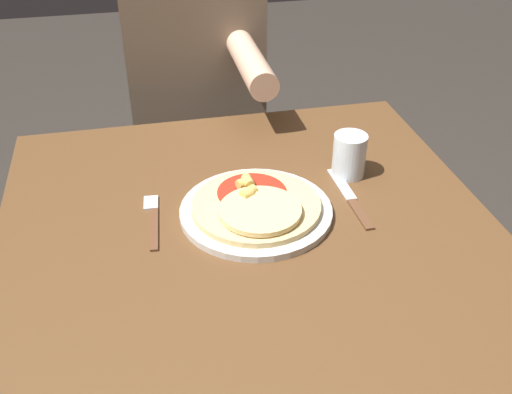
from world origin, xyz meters
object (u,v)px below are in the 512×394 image
(knife, at_px, (351,198))
(drinking_glass, at_px, (349,155))
(plate, at_px, (256,211))
(pizza, at_px, (256,205))
(fork, at_px, (153,218))
(dining_table, at_px, (250,276))
(person_diner, at_px, (197,95))

(knife, relative_size, drinking_glass, 2.38)
(plate, height_order, knife, plate)
(pizza, height_order, fork, pizza)
(dining_table, distance_m, fork, 0.22)
(dining_table, xyz_separation_m, drinking_glass, (0.24, 0.14, 0.17))
(pizza, xyz_separation_m, drinking_glass, (0.22, 0.11, 0.02))
(drinking_glass, bearing_deg, dining_table, -150.27)
(plate, bearing_deg, person_diner, 92.02)
(drinking_glass, bearing_deg, fork, -169.77)
(person_diner, bearing_deg, plate, -87.98)
(knife, bearing_deg, drinking_glass, 74.03)
(dining_table, xyz_separation_m, plate, (0.02, 0.04, 0.13))
(pizza, height_order, drinking_glass, drinking_glass)
(drinking_glass, bearing_deg, plate, -155.30)
(fork, bearing_deg, drinking_glass, 10.23)
(dining_table, relative_size, plate, 3.18)
(knife, xyz_separation_m, drinking_glass, (0.03, 0.09, 0.04))
(knife, relative_size, person_diner, 0.18)
(pizza, distance_m, fork, 0.20)
(plate, height_order, pizza, pizza)
(dining_table, relative_size, person_diner, 0.78)
(dining_table, distance_m, drinking_glass, 0.33)
(dining_table, bearing_deg, drinking_glass, 29.73)
(fork, xyz_separation_m, drinking_glass, (0.42, 0.08, 0.04))
(fork, relative_size, drinking_glass, 1.90)
(person_diner, bearing_deg, pizza, -88.03)
(fork, xyz_separation_m, knife, (0.39, -0.02, 0.00))
(dining_table, distance_m, knife, 0.25)
(fork, bearing_deg, knife, -2.57)
(fork, relative_size, knife, 0.80)
(plate, distance_m, person_diner, 0.71)
(plate, height_order, drinking_glass, drinking_glass)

